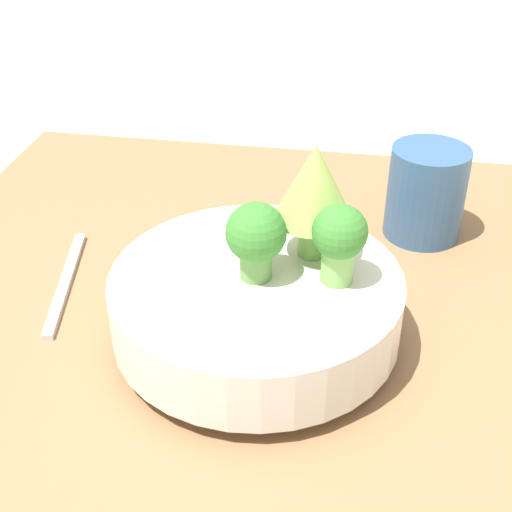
{
  "coord_description": "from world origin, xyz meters",
  "views": [
    {
      "loc": [
        0.47,
        0.11,
        0.44
      ],
      "look_at": [
        -0.01,
        0.03,
        0.12
      ],
      "focal_mm": 50.0,
      "sensor_mm": 36.0,
      "label": 1
    }
  ],
  "objects": [
    {
      "name": "romanesco_piece_far",
      "position": [
        -0.05,
        0.07,
        0.17
      ],
      "size": [
        0.07,
        0.07,
        0.1
      ],
      "color": "#7AB256",
      "rests_on": "bowl"
    },
    {
      "name": "cup",
      "position": [
        -0.22,
        0.17,
        0.09
      ],
      "size": [
        0.08,
        0.08,
        0.1
      ],
      "color": "#33567F",
      "rests_on": "table"
    },
    {
      "name": "ground_plane",
      "position": [
        0.0,
        0.0,
        0.0
      ],
      "size": [
        6.0,
        6.0,
        0.0
      ],
      "primitive_type": "plane",
      "color": "beige"
    },
    {
      "name": "table",
      "position": [
        0.0,
        0.0,
        0.02
      ],
      "size": [
        0.82,
        0.69,
        0.04
      ],
      "color": "olive",
      "rests_on": "ground_plane"
    },
    {
      "name": "bowl",
      "position": [
        -0.01,
        0.03,
        0.08
      ],
      "size": [
        0.25,
        0.25,
        0.07
      ],
      "color": "silver",
      "rests_on": "table"
    },
    {
      "name": "broccoli_floret_back",
      "position": [
        -0.01,
        0.09,
        0.14
      ],
      "size": [
        0.04,
        0.04,
        0.07
      ],
      "color": "#7AB256",
      "rests_on": "bowl"
    },
    {
      "name": "fork",
      "position": [
        -0.06,
        -0.17,
        0.04
      ],
      "size": [
        0.17,
        0.04,
        0.01
      ],
      "color": "silver",
      "rests_on": "table"
    },
    {
      "name": "broccoli_floret_center",
      "position": [
        -0.01,
        0.03,
        0.14
      ],
      "size": [
        0.05,
        0.05,
        0.07
      ],
      "color": "#609347",
      "rests_on": "bowl"
    }
  ]
}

